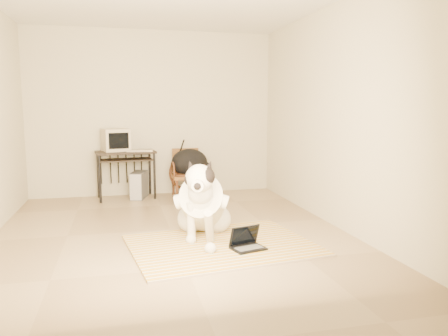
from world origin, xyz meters
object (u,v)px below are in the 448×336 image
object	(u,v)px
rattan_chair	(187,173)
backpack	(191,163)
pc_tower	(139,185)
laptop	(247,243)
crt_monitor	(116,140)
dog	(203,205)
computer_desk	(126,158)

from	to	relation	value
rattan_chair	backpack	bearing A→B (deg)	-33.68
pc_tower	backpack	distance (m)	0.91
laptop	crt_monitor	distance (m)	3.36
pc_tower	rattan_chair	size ratio (longest dim) A/B	0.63
crt_monitor	pc_tower	distance (m)	0.81
laptop	crt_monitor	size ratio (longest dim) A/B	0.80
crt_monitor	rattan_chair	size ratio (longest dim) A/B	0.61
backpack	rattan_chair	bearing A→B (deg)	146.32
dog	pc_tower	xyz separation A→B (m)	(-0.60, 2.35, -0.16)
laptop	computer_desk	world-z (taller)	computer_desk
laptop	computer_desk	distance (m)	3.19
rattan_chair	dog	bearing A→B (deg)	-94.56
laptop	pc_tower	bearing A→B (deg)	108.14
rattan_chair	backpack	distance (m)	0.18
rattan_chair	backpack	xyz separation A→B (m)	(0.06, -0.04, 0.16)
crt_monitor	backpack	distance (m)	1.25
pc_tower	computer_desk	bearing A→B (deg)	175.25
laptop	backpack	size ratio (longest dim) A/B	0.60
computer_desk	rattan_chair	distance (m)	1.02
dog	laptop	size ratio (longest dim) A/B	3.45
laptop	backpack	distance (m)	2.86
laptop	backpack	xyz separation A→B (m)	(-0.11, 2.82, 0.48)
laptop	crt_monitor	xyz separation A→B (m)	(-1.29, 2.98, 0.86)
crt_monitor	backpack	size ratio (longest dim) A/B	0.75
dog	computer_desk	xyz separation A→B (m)	(-0.79, 2.37, 0.28)
laptop	rattan_chair	distance (m)	2.88
dog	computer_desk	distance (m)	2.51
laptop	dog	bearing A→B (deg)	122.74
computer_desk	backpack	size ratio (longest dim) A/B	1.53
backpack	dog	bearing A→B (deg)	-96.15
dog	crt_monitor	distance (m)	2.67
dog	computer_desk	bearing A→B (deg)	108.57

